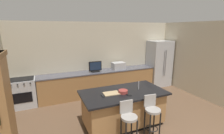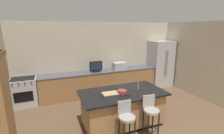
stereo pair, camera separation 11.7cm
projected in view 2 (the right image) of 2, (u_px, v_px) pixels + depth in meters
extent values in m
cube|color=beige|center=(100.00, 57.00, 6.36)|extent=(6.74, 0.12, 2.69)
cube|color=beige|center=(218.00, 64.00, 5.22)|extent=(0.12, 5.47, 2.69)
cube|color=#9E7042|center=(101.00, 83.00, 6.19)|extent=(4.37, 0.60, 0.87)
cube|color=#4C4C56|center=(101.00, 71.00, 6.09)|extent=(4.39, 0.62, 0.04)
cube|color=black|center=(122.00, 122.00, 4.29)|extent=(1.88, 0.88, 0.09)
cube|color=#9E7042|center=(122.00, 107.00, 4.19)|extent=(1.96, 0.96, 0.77)
cube|color=black|center=(123.00, 93.00, 4.10)|extent=(2.12, 1.12, 0.04)
cube|color=#B7BABF|center=(160.00, 64.00, 7.00)|extent=(0.94, 0.68, 1.94)
cylinder|color=gray|center=(166.00, 63.00, 6.63)|extent=(0.02, 0.02, 1.07)
cylinder|color=gray|center=(167.00, 63.00, 6.66)|extent=(0.02, 0.02, 1.07)
cube|color=#B7BABF|center=(25.00, 92.00, 5.25)|extent=(0.77, 0.60, 0.90)
cube|color=black|center=(24.00, 97.00, 4.99)|extent=(0.54, 0.01, 0.33)
cube|color=black|center=(23.00, 78.00, 5.14)|extent=(0.69, 0.50, 0.02)
cylinder|color=black|center=(12.00, 85.00, 4.78)|extent=(0.04, 0.03, 0.04)
cylinder|color=black|center=(18.00, 84.00, 4.85)|extent=(0.04, 0.03, 0.04)
cylinder|color=black|center=(25.00, 83.00, 4.91)|extent=(0.04, 0.03, 0.04)
cylinder|color=black|center=(31.00, 83.00, 4.97)|extent=(0.04, 0.03, 0.04)
cube|color=#B7BABF|center=(119.00, 66.00, 6.33)|extent=(0.48, 0.36, 0.26)
cube|color=black|center=(96.00, 71.00, 5.96)|extent=(0.28, 0.16, 0.05)
cube|color=black|center=(96.00, 66.00, 5.92)|extent=(0.47, 0.05, 0.34)
cube|color=#1E2D47|center=(96.00, 66.00, 5.89)|extent=(0.41, 0.01, 0.29)
cylinder|color=#B2B2B7|center=(98.00, 67.00, 6.12)|extent=(0.02, 0.02, 0.24)
cylinder|color=#B2B2B7|center=(138.00, 85.00, 4.23)|extent=(0.02, 0.02, 0.22)
cylinder|color=gray|center=(127.00, 118.00, 3.30)|extent=(0.34, 0.34, 0.05)
cube|color=gray|center=(124.00, 107.00, 3.40)|extent=(0.29, 0.05, 0.28)
cylinder|color=black|center=(119.00, 131.00, 3.46)|extent=(0.03, 0.03, 0.67)
cylinder|color=black|center=(130.00, 129.00, 3.54)|extent=(0.03, 0.03, 0.67)
cylinder|color=gray|center=(151.00, 111.00, 3.56)|extent=(0.34, 0.34, 0.05)
cube|color=gray|center=(149.00, 101.00, 3.66)|extent=(0.29, 0.07, 0.28)
cylinder|color=black|center=(148.00, 130.00, 3.50)|extent=(0.03, 0.03, 0.68)
cylinder|color=black|center=(158.00, 128.00, 3.56)|extent=(0.03, 0.03, 0.68)
cylinder|color=black|center=(143.00, 123.00, 3.73)|extent=(0.03, 0.03, 0.68)
cylinder|color=black|center=(153.00, 122.00, 3.79)|extent=(0.03, 0.03, 0.68)
torus|color=black|center=(150.00, 129.00, 3.67)|extent=(0.28, 0.28, 0.02)
cylinder|color=#993833|center=(122.00, 92.00, 4.00)|extent=(0.23, 0.23, 0.08)
cube|color=black|center=(127.00, 95.00, 3.88)|extent=(0.12, 0.17, 0.01)
cube|color=black|center=(101.00, 96.00, 3.85)|extent=(0.05, 0.17, 0.02)
cube|color=tan|center=(110.00, 93.00, 3.98)|extent=(0.40, 0.28, 0.02)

